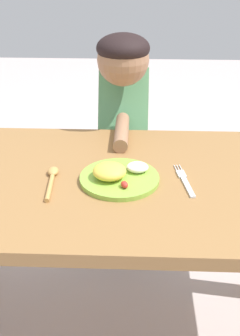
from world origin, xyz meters
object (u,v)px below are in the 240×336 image
at_px(person, 124,141).
at_px(spoon, 52,178).
at_px(plate, 117,175).
at_px(fork, 185,181).

bearing_deg(person, spoon, 69.42).
height_order(plate, spoon, plate).
xyz_separation_m(spoon, person, (0.20, 0.52, -0.12)).
bearing_deg(fork, spoon, 81.56).
bearing_deg(fork, plate, 80.46).
relative_size(plate, spoon, 1.28).
distance_m(plate, person, 0.53).
xyz_separation_m(plate, fork, (0.20, 0.00, -0.01)).
bearing_deg(plate, person, 89.85).
bearing_deg(spoon, fork, -92.28).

